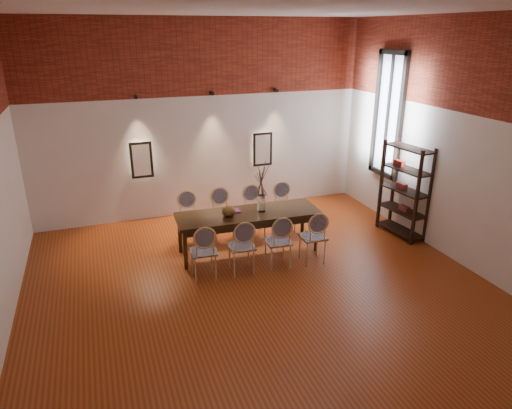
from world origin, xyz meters
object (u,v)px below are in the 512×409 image
object	(u,v)px
chair_near_c	(278,241)
chair_far_c	(254,212)
chair_near_b	(241,246)
chair_near_d	(313,236)
vase	(262,203)
chair_far_b	(222,215)
bowl	(229,211)
shelving_rack	(405,190)
chair_far_a	(189,219)
book	(232,211)
chair_near_a	(203,251)
dining_table	(248,232)
chair_far_d	(285,208)

from	to	relation	value
chair_near_c	chair_far_c	distance (m)	1.37
chair_near_b	chair_far_c	xyz separation A→B (m)	(0.70, 1.33, 0.00)
chair_near_d	vase	distance (m)	1.07
chair_far_b	bowl	xyz separation A→B (m)	(-0.09, -0.73, 0.37)
chair_near_d	shelving_rack	size ratio (longest dim) A/B	0.52
bowl	chair_far_a	bearing A→B (deg)	125.36
book	vase	bearing A→B (deg)	-16.61
chair_near_a	book	xyz separation A→B (m)	(0.72, 0.77, 0.30)
chair_near_d	vase	bearing A→B (deg)	135.56
chair_far_c	vase	size ratio (longest dim) A/B	3.13
bowl	shelving_rack	xyz separation A→B (m)	(3.40, -0.26, 0.06)
chair_far_b	chair_far_c	distance (m)	0.63
chair_near_b	shelving_rack	bearing A→B (deg)	9.34
chair_near_a	shelving_rack	bearing A→B (deg)	7.89
chair_far_a	chair_near_a	bearing A→B (deg)	90.00
dining_table	shelving_rack	distance (m)	3.10
chair_near_c	chair_far_d	xyz separation A→B (m)	(0.70, 1.33, 0.00)
chair_far_c	shelving_rack	distance (m)	2.89
chair_near_a	shelving_rack	distance (m)	4.05
chair_near_c	chair_far_d	bearing A→B (deg)	65.34
chair_near_b	vase	bearing A→B (deg)	50.76
dining_table	vase	bearing A→B (deg)	-0.00
dining_table	book	size ratio (longest dim) A/B	9.65
chair_near_c	book	xyz separation A→B (m)	(-0.53, 0.83, 0.30)
chair_far_a	bowl	size ratio (longest dim) A/B	3.92
chair_near_d	chair_far_b	size ratio (longest dim) A/B	1.00
vase	chair_near_a	bearing A→B (deg)	-153.01
chair_near_a	chair_near_b	xyz separation A→B (m)	(0.63, -0.03, 0.00)
chair_far_c	book	distance (m)	0.85
chair_near_d	chair_far_a	bearing A→B (deg)	144.02
chair_near_b	chair_far_a	bearing A→B (deg)	114.66
chair_far_a	chair_far_c	distance (m)	1.25
chair_near_c	chair_far_a	size ratio (longest dim) A/B	1.00
dining_table	chair_near_c	xyz separation A→B (m)	(0.28, -0.70, 0.09)
chair_near_b	book	xyz separation A→B (m)	(0.10, 0.80, 0.30)
chair_far_b	chair_far_d	distance (m)	1.25
chair_far_c	book	world-z (taller)	chair_far_c
chair_near_c	bowl	world-z (taller)	chair_near_c
chair_far_b	chair_near_a	bearing A→B (deg)	65.34
chair_near_b	bowl	size ratio (longest dim) A/B	3.92
dining_table	chair_near_a	bearing A→B (deg)	-144.02
chair_far_a	chair_near_d	bearing A→B (deg)	144.02
chair_near_c	vase	distance (m)	0.81
chair_far_b	bowl	bearing A→B (deg)	86.29
book	chair_far_c	bearing A→B (deg)	41.58
shelving_rack	bowl	bearing A→B (deg)	168.92
chair_far_d	book	size ratio (longest dim) A/B	3.62
chair_far_a	dining_table	bearing A→B (deg)	144.02
chair_near_a	chair_near_d	size ratio (longest dim) A/B	1.00
chair_near_c	vase	xyz separation A→B (m)	(-0.03, 0.69, 0.43)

